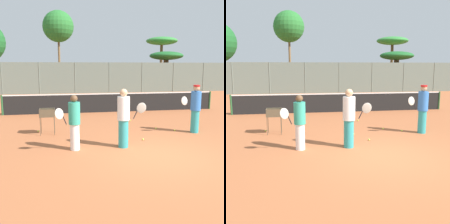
% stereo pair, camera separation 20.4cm
% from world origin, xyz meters
% --- Properties ---
extents(ground_plane, '(80.00, 80.00, 0.00)m').
position_xyz_m(ground_plane, '(0.00, 0.00, 0.00)').
color(ground_plane, '#B26038').
extents(tennis_net, '(12.03, 0.10, 1.07)m').
position_xyz_m(tennis_net, '(0.00, 7.63, 0.56)').
color(tennis_net, '#26592D').
rests_on(tennis_net, ground_plane).
extents(back_fence, '(29.90, 0.08, 2.95)m').
position_xyz_m(back_fence, '(0.00, 18.54, 1.47)').
color(back_fence, slate).
rests_on(back_fence, ground_plane).
extents(tree_0, '(3.44, 3.44, 8.67)m').
position_xyz_m(tree_0, '(-3.16, 23.98, 6.91)').
color(tree_0, brown).
rests_on(tree_0, ground_plane).
extents(tree_1, '(3.63, 3.63, 5.94)m').
position_xyz_m(tree_1, '(8.60, 22.95, 5.36)').
color(tree_1, brown).
rests_on(tree_1, ground_plane).
extents(tree_3, '(3.59, 3.59, 4.14)m').
position_xyz_m(tree_3, '(8.13, 20.24, 3.53)').
color(tree_3, brown).
rests_on(tree_3, ground_plane).
extents(player_white_outfit, '(0.79, 0.61, 1.71)m').
position_xyz_m(player_white_outfit, '(-2.44, 1.06, 0.88)').
color(player_white_outfit, white).
rests_on(player_white_outfit, ground_plane).
extents(player_red_cap, '(0.93, 0.40, 1.86)m').
position_xyz_m(player_red_cap, '(2.25, 2.41, 0.96)').
color(player_red_cap, teal).
rests_on(player_red_cap, ground_plane).
extents(player_yellow_shirt, '(0.89, 0.53, 1.87)m').
position_xyz_m(player_yellow_shirt, '(-0.90, 1.05, 0.96)').
color(player_yellow_shirt, teal).
rests_on(player_yellow_shirt, ground_plane).
extents(ball_cart, '(0.56, 0.41, 0.99)m').
position_xyz_m(ball_cart, '(-3.37, 3.15, 0.75)').
color(ball_cart, brown).
rests_on(ball_cart, ground_plane).
extents(tennis_ball_0, '(0.07, 0.07, 0.07)m').
position_xyz_m(tennis_ball_0, '(-0.42, 2.53, 0.03)').
color(tennis_ball_0, '#D1E54C').
rests_on(tennis_ball_0, ground_plane).
extents(tennis_ball_1, '(0.07, 0.07, 0.07)m').
position_xyz_m(tennis_ball_1, '(-3.77, 3.58, 0.03)').
color(tennis_ball_1, '#D1E54C').
rests_on(tennis_ball_1, ground_plane).
extents(tennis_ball_3, '(0.07, 0.07, 0.07)m').
position_xyz_m(tennis_ball_3, '(0.33, 4.98, 0.03)').
color(tennis_ball_3, '#D1E54C').
rests_on(tennis_ball_3, ground_plane).
extents(tennis_ball_4, '(0.07, 0.07, 0.07)m').
position_xyz_m(tennis_ball_4, '(-0.05, 1.69, 0.03)').
color(tennis_ball_4, '#D1E54C').
rests_on(tennis_ball_4, ground_plane).
extents(tennis_ball_5, '(0.07, 0.07, 0.07)m').
position_xyz_m(tennis_ball_5, '(1.60, 2.76, 0.03)').
color(tennis_ball_5, '#D1E54C').
rests_on(tennis_ball_5, ground_plane).
extents(tennis_ball_7, '(0.07, 0.07, 0.07)m').
position_xyz_m(tennis_ball_7, '(0.97, 3.22, 0.03)').
color(tennis_ball_7, '#D1E54C').
rests_on(tennis_ball_7, ground_plane).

